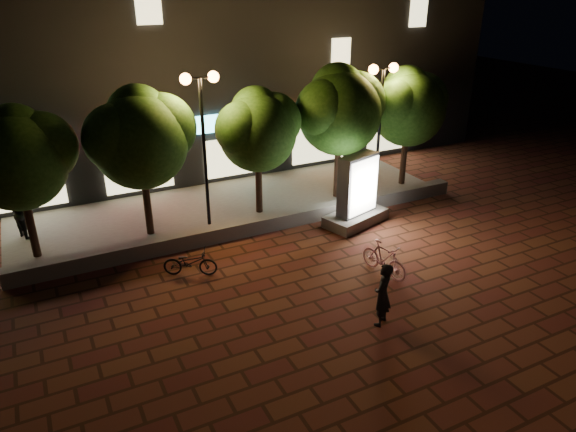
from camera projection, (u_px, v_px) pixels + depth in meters
ground at (321, 286)px, 14.72m from camera, size 80.00×80.00×0.00m
retaining_wall at (263, 224)px, 17.87m from camera, size 16.00×0.45×0.50m
sidewalk at (236, 204)px, 19.99m from camera, size 16.00×5.00×0.08m
building_block at (177, 50)px, 23.22m from camera, size 28.00×8.12×11.30m
tree_far_left at (17, 155)px, 14.95m from camera, size 3.36×2.80×4.63m
tree_left at (140, 135)px, 16.33m from camera, size 3.60×3.00×4.89m
tree_mid at (258, 127)px, 18.06m from camera, size 3.24×2.70×4.50m
tree_right at (340, 107)px, 19.28m from camera, size 3.72×3.10×5.07m
tree_far_right at (409, 104)px, 20.67m from camera, size 3.48×2.90×4.76m
street_lamp_left at (202, 112)px, 16.67m from camera, size 1.26×0.36×5.18m
street_lamp_right at (382, 96)px, 19.60m from camera, size 1.26×0.36×4.98m
ad_kiosk at (357, 196)px, 18.15m from camera, size 2.55×1.77×2.51m
scooter_pink at (384, 259)px, 15.16m from camera, size 0.79×1.71×0.99m
rider at (383, 295)px, 12.81m from camera, size 0.73×0.67×1.68m
scooter_parked at (190, 262)px, 15.14m from camera, size 1.64×1.21×0.82m
pedestrian at (22, 213)px, 17.15m from camera, size 0.91×0.99×1.65m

